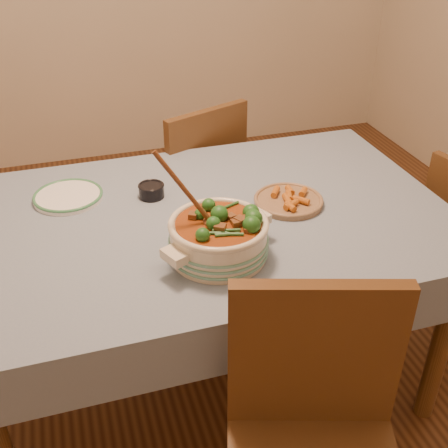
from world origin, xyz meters
name	(u,v)px	position (x,y,z in m)	size (l,w,h in m)	color
floor	(208,372)	(0.00, 0.00, 0.00)	(4.50, 4.50, 0.00)	#412312
dining_table	(205,238)	(0.00, 0.00, 0.66)	(1.68, 1.08, 0.76)	brown
stew_casserole	(218,235)	(-0.02, -0.24, 0.83)	(0.38, 0.38, 0.35)	beige
white_plate	(68,196)	(-0.44, 0.25, 0.77)	(0.27, 0.27, 0.02)	white
condiment_bowl	(151,190)	(-0.15, 0.18, 0.78)	(0.11, 0.11, 0.05)	black
fried_plate	(289,200)	(0.30, -0.01, 0.77)	(0.25, 0.25, 0.04)	#9C7A56
chair_far	(194,182)	(0.14, 0.70, 0.51)	(0.54, 0.54, 0.90)	#56371A
chair_near	(315,440)	(0.07, -0.78, 0.53)	(0.55, 0.55, 0.94)	#56371A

